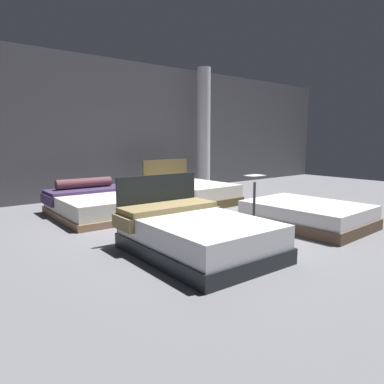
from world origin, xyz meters
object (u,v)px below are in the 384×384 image
at_px(bed_2, 98,204).
at_px(price_sign, 254,214).
at_px(bed_3, 190,192).
at_px(bed_0, 196,234).
at_px(support_pillar, 204,129).
at_px(bed_1, 307,215).

bearing_deg(bed_2, price_sign, -66.77).
bearing_deg(bed_3, bed_0, -128.63).
relative_size(bed_2, support_pillar, 0.61).
xyz_separation_m(bed_3, support_pillar, (1.76, 1.57, 1.51)).
distance_m(bed_2, bed_3, 2.30).
distance_m(bed_0, bed_2, 3.00).
bearing_deg(bed_1, bed_3, 89.70).
bearing_deg(bed_1, price_sign, 173.52).
bearing_deg(price_sign, bed_0, -178.40).
bearing_deg(bed_2, support_pillar, 23.02).
xyz_separation_m(bed_1, bed_3, (-0.11, 3.06, 0.04)).
xyz_separation_m(price_sign, support_pillar, (2.91, 4.53, 1.39)).
bearing_deg(price_sign, bed_1, -4.21).
relative_size(bed_0, bed_3, 0.98).
bearing_deg(bed_3, price_sign, -112.18).
bearing_deg(price_sign, support_pillar, 57.26).
xyz_separation_m(bed_0, bed_2, (0.01, 3.00, -0.03)).
distance_m(bed_2, price_sign, 3.18).
xyz_separation_m(bed_2, price_sign, (1.15, -2.96, 0.14)).
xyz_separation_m(bed_0, support_pillar, (4.07, 4.56, 1.49)).
height_order(bed_1, support_pillar, support_pillar).
distance_m(bed_0, bed_3, 3.78).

